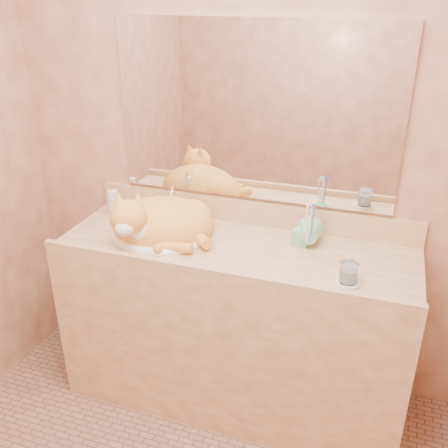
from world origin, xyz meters
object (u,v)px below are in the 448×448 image
(water_glass, at_px, (349,272))
(toothbrush_cup, at_px, (309,239))
(cat, at_px, (159,221))
(soap_dispenser, at_px, (299,230))
(vanity_counter, at_px, (234,325))
(sink_basin, at_px, (157,224))

(water_glass, bearing_deg, toothbrush_cup, 130.73)
(cat, relative_size, toothbrush_cup, 3.98)
(soap_dispenser, distance_m, toothbrush_cup, 0.06)
(vanity_counter, relative_size, toothbrush_cup, 13.54)
(vanity_counter, xyz_separation_m, cat, (-0.36, -0.02, 0.51))
(sink_basin, distance_m, water_glass, 0.89)
(sink_basin, xyz_separation_m, toothbrush_cup, (0.68, 0.10, -0.01))
(sink_basin, height_order, cat, cat)
(sink_basin, height_order, water_glass, sink_basin)
(vanity_counter, height_order, water_glass, water_glass)
(vanity_counter, distance_m, soap_dispenser, 0.58)
(sink_basin, height_order, soap_dispenser, soap_dispenser)
(cat, height_order, soap_dispenser, cat)
(soap_dispenser, xyz_separation_m, water_glass, (0.24, -0.25, -0.03))
(soap_dispenser, bearing_deg, sink_basin, -155.18)
(cat, xyz_separation_m, toothbrush_cup, (0.67, 0.09, -0.03))
(sink_basin, bearing_deg, toothbrush_cup, -5.42)
(cat, bearing_deg, sink_basin, 179.93)
(water_glass, bearing_deg, sink_basin, 171.47)
(cat, distance_m, soap_dispenser, 0.63)
(toothbrush_cup, bearing_deg, water_glass, -49.27)
(sink_basin, distance_m, cat, 0.02)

